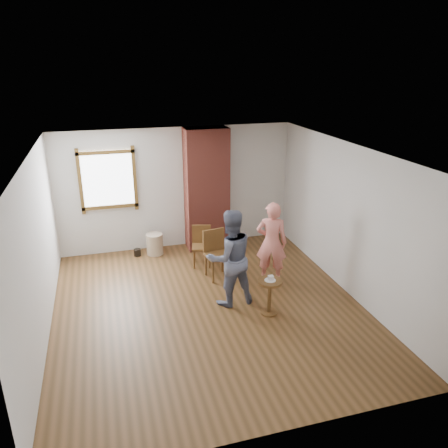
{
  "coord_description": "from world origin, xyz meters",
  "views": [
    {
      "loc": [
        -1.49,
        -6.16,
        3.89
      ],
      "look_at": [
        0.5,
        0.8,
        1.15
      ],
      "focal_mm": 35.0,
      "sensor_mm": 36.0,
      "label": 1
    }
  ],
  "objects_px": {
    "side_table": "(270,291)",
    "man": "(230,258)",
    "dining_chair_right": "(216,251)",
    "stoneware_crock": "(155,244)",
    "person_pink": "(272,243)",
    "dining_chair_left": "(202,243)"
  },
  "relations": [
    {
      "from": "stoneware_crock",
      "to": "person_pink",
      "type": "distance_m",
      "value": 2.68
    },
    {
      "from": "dining_chair_left",
      "to": "man",
      "type": "height_order",
      "value": "man"
    },
    {
      "from": "dining_chair_left",
      "to": "stoneware_crock",
      "type": "bearing_deg",
      "value": 153.15
    },
    {
      "from": "dining_chair_left",
      "to": "side_table",
      "type": "height_order",
      "value": "dining_chair_left"
    },
    {
      "from": "dining_chair_left",
      "to": "dining_chair_right",
      "type": "relative_size",
      "value": 0.87
    },
    {
      "from": "dining_chair_right",
      "to": "side_table",
      "type": "height_order",
      "value": "dining_chair_right"
    },
    {
      "from": "stoneware_crock",
      "to": "man",
      "type": "bearing_deg",
      "value": -67.56
    },
    {
      "from": "side_table",
      "to": "man",
      "type": "bearing_deg",
      "value": 135.61
    },
    {
      "from": "stoneware_crock",
      "to": "person_pink",
      "type": "relative_size",
      "value": 0.29
    },
    {
      "from": "stoneware_crock",
      "to": "side_table",
      "type": "relative_size",
      "value": 0.75
    },
    {
      "from": "dining_chair_left",
      "to": "person_pink",
      "type": "distance_m",
      "value": 1.53
    },
    {
      "from": "dining_chair_right",
      "to": "side_table",
      "type": "distance_m",
      "value": 1.59
    },
    {
      "from": "side_table",
      "to": "person_pink",
      "type": "distance_m",
      "value": 1.19
    },
    {
      "from": "dining_chair_left",
      "to": "person_pink",
      "type": "xyz_separation_m",
      "value": [
        1.06,
        -1.06,
        0.32
      ]
    },
    {
      "from": "dining_chair_right",
      "to": "side_table",
      "type": "xyz_separation_m",
      "value": [
        0.48,
        -1.51,
        -0.11
      ]
    },
    {
      "from": "dining_chair_right",
      "to": "side_table",
      "type": "bearing_deg",
      "value": -80.86
    },
    {
      "from": "stoneware_crock",
      "to": "dining_chair_left",
      "type": "distance_m",
      "value": 1.15
    },
    {
      "from": "man",
      "to": "stoneware_crock",
      "type": "bearing_deg",
      "value": -72.97
    },
    {
      "from": "side_table",
      "to": "person_pink",
      "type": "bearing_deg",
      "value": 67.4
    },
    {
      "from": "dining_chair_left",
      "to": "dining_chair_right",
      "type": "distance_m",
      "value": 0.61
    },
    {
      "from": "person_pink",
      "to": "dining_chair_left",
      "type": "bearing_deg",
      "value": -20.16
    },
    {
      "from": "man",
      "to": "side_table",
      "type": "bearing_deg",
      "value": 130.21
    }
  ]
}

